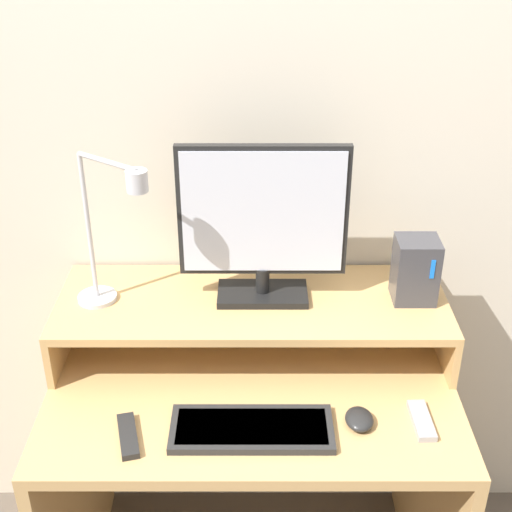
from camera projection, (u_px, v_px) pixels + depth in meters
wall_back at (252, 150)px, 1.90m from camera, size 6.00×0.05×2.50m
desk at (252, 452)px, 1.92m from camera, size 1.02×0.67×0.76m
monitor_shelf at (252, 307)px, 1.88m from camera, size 1.02×0.36×0.15m
monitor at (262, 222)px, 1.77m from camera, size 0.42×0.13×0.42m
desk_lamp at (110, 235)px, 1.72m from camera, size 0.22×0.18×0.41m
router_dock at (415, 270)px, 1.83m from camera, size 0.11×0.10×0.17m
keyboard at (253, 429)px, 1.64m from camera, size 0.38×0.15×0.02m
mouse at (359, 419)px, 1.66m from camera, size 0.07×0.08×0.03m
remote_control at (128, 436)px, 1.62m from camera, size 0.07×0.15×0.02m
remote_secondary at (421, 420)px, 1.67m from camera, size 0.05×0.13×0.02m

